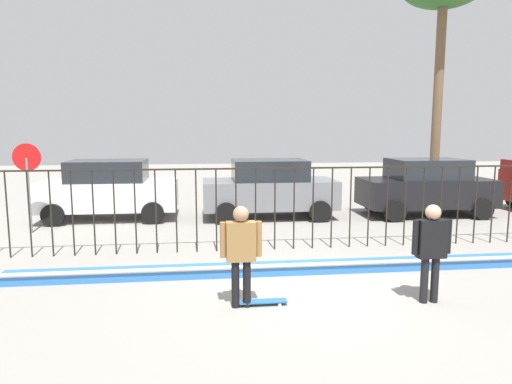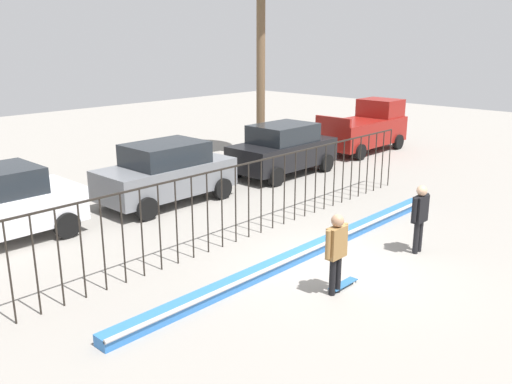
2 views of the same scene
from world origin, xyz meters
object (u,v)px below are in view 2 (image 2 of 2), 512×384
object	(u,v)px
skateboarder	(336,247)
parked_car_black	(283,149)
parked_car_gray	(166,172)
camera_operator	(420,213)
pickup_truck	(365,128)
skateboard	(343,284)

from	to	relation	value
skateboarder	parked_car_black	size ratio (longest dim) A/B	0.39
parked_car_gray	parked_car_black	bearing A→B (deg)	1.85
camera_operator	pickup_truck	size ratio (longest dim) A/B	0.36
parked_car_black	skateboard	bearing A→B (deg)	-127.46
camera_operator	pickup_truck	distance (m)	12.25
skateboarder	parked_car_gray	xyz separation A→B (m)	(1.57, 7.48, -0.04)
skateboard	pickup_truck	world-z (taller)	pickup_truck
parked_car_black	pickup_truck	world-z (taller)	pickup_truck
skateboard	parked_car_black	xyz separation A→B (m)	(6.47, 7.19, 0.91)
parked_car_black	pickup_truck	xyz separation A→B (m)	(5.93, 0.18, 0.06)
skateboarder	pickup_truck	distance (m)	14.76
skateboarder	pickup_truck	bearing A→B (deg)	57.15
parked_car_black	pickup_truck	bearing A→B (deg)	6.28
skateboard	pickup_truck	xyz separation A→B (m)	(12.40, 7.38, 0.98)
camera_operator	parked_car_black	size ratio (longest dim) A/B	0.39
pickup_truck	skateboarder	bearing A→B (deg)	-151.48
skateboarder	camera_operator	distance (m)	3.16
skateboarder	parked_car_gray	world-z (taller)	parked_car_gray
camera_operator	pickup_truck	xyz separation A→B (m)	(9.61, 7.59, 0.03)
parked_car_gray	parked_car_black	world-z (taller)	same
camera_operator	parked_car_gray	world-z (taller)	parked_car_gray
skateboarder	parked_car_black	bearing A→B (deg)	73.62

